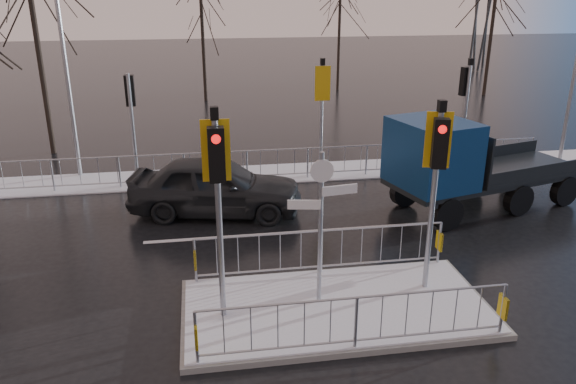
{
  "coord_description": "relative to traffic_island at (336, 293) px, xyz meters",
  "views": [
    {
      "loc": [
        -2.46,
        -9.29,
        6.06
      ],
      "look_at": [
        -0.62,
        2.03,
        1.8
      ],
      "focal_mm": 35.0,
      "sensor_mm": 36.0,
      "label": 1
    }
  ],
  "objects": [
    {
      "name": "ground",
      "position": [
        0.01,
        -0.01,
        -0.39
      ],
      "size": [
        120.0,
        120.0,
        0.0
      ],
      "primitive_type": "plane",
      "color": "black",
      "rests_on": "ground"
    },
    {
      "name": "snow_verge",
      "position": [
        0.01,
        8.59,
        -0.37
      ],
      "size": [
        30.0,
        2.0,
        0.04
      ],
      "primitive_type": "cube",
      "color": "white",
      "rests_on": "ground"
    },
    {
      "name": "lane_markings",
      "position": [
        0.01,
        -0.34,
        -0.39
      ],
      "size": [
        8.0,
        11.38,
        0.01
      ],
      "color": "silver",
      "rests_on": "ground"
    },
    {
      "name": "traffic_island",
      "position": [
        0.0,
        0.0,
        0.0
      ],
      "size": [
        6.0,
        3.04,
        4.15
      ],
      "color": "slate",
      "rests_on": "ground"
    },
    {
      "name": "far_kerb_fixtures",
      "position": [
        0.31,
        8.08,
        0.63
      ],
      "size": [
        18.0,
        0.65,
        3.83
      ],
      "color": "#959BA3",
      "rests_on": "ground"
    },
    {
      "name": "car_far_lane",
      "position": [
        -2.09,
        5.45,
        0.42
      ],
      "size": [
        5.02,
        2.8,
        1.61
      ],
      "primitive_type": "imported",
      "rotation": [
        0.0,
        0.0,
        1.37
      ],
      "color": "black",
      "rests_on": "ground"
    },
    {
      "name": "flatbed_truck",
      "position": [
        4.45,
        4.48,
        1.05
      ],
      "size": [
        6.2,
        3.59,
        2.71
      ],
      "color": "black",
      "rests_on": "ground"
    },
    {
      "name": "tree_near_b",
      "position": [
        -7.99,
        12.49,
        4.76
      ],
      "size": [
        4.0,
        4.0,
        7.55
      ],
      "color": "black",
      "rests_on": "ground"
    },
    {
      "name": "tree_far_a",
      "position": [
        -1.99,
        21.99,
        4.43
      ],
      "size": [
        3.75,
        3.75,
        7.08
      ],
      "color": "black",
      "rests_on": "ground"
    },
    {
      "name": "tree_far_b",
      "position": [
        6.01,
        23.99,
        3.79
      ],
      "size": [
        3.25,
        3.25,
        6.14
      ],
      "color": "black",
      "rests_on": "ground"
    },
    {
      "name": "tree_far_c",
      "position": [
        14.01,
        20.99,
        4.76
      ],
      "size": [
        4.0,
        4.0,
        7.55
      ],
      "color": "black",
      "rests_on": "ground"
    },
    {
      "name": "street_lamp_left",
      "position": [
        -6.42,
        9.49,
        4.1
      ],
      "size": [
        1.25,
        0.18,
        8.2
      ],
      "color": "#959BA3",
      "rests_on": "ground"
    }
  ]
}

